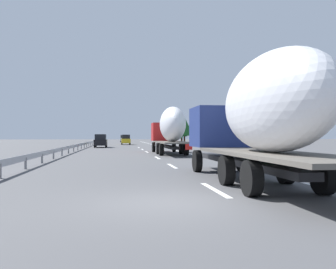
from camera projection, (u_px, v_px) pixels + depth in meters
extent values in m
plane|color=#4C4C4F|center=(127.00, 149.00, 48.89)|extent=(260.00, 260.00, 0.00)
cube|color=white|center=(215.00, 190.00, 11.50)|extent=(3.20, 0.20, 0.01)
cube|color=white|center=(172.00, 166.00, 20.56)|extent=(3.20, 0.20, 0.01)
cube|color=white|center=(157.00, 158.00, 28.25)|extent=(3.20, 0.20, 0.01)
cube|color=white|center=(147.00, 152.00, 38.50)|extent=(3.20, 0.20, 0.01)
cube|color=white|center=(142.00, 149.00, 45.57)|extent=(3.20, 0.20, 0.01)
cube|color=white|center=(139.00, 147.00, 53.77)|extent=(3.20, 0.20, 0.01)
cube|color=white|center=(163.00, 147.00, 54.60)|extent=(110.00, 0.20, 0.01)
cube|color=#B21919|center=(164.00, 132.00, 38.53)|extent=(2.40, 2.50, 1.90)
cube|color=black|center=(163.00, 127.00, 39.63)|extent=(0.08, 2.12, 0.80)
cube|color=#262628|center=(167.00, 146.00, 35.69)|extent=(10.55, 0.70, 0.24)
cube|color=#59544C|center=(172.00, 142.00, 32.85)|extent=(9.06, 2.50, 0.12)
ellipsoid|color=white|center=(172.00, 124.00, 32.46)|extent=(6.07, 2.20, 3.13)
cube|color=red|center=(189.00, 146.00, 28.49)|extent=(0.04, 0.56, 0.56)
cylinder|color=black|center=(154.00, 147.00, 38.38)|extent=(1.04, 0.30, 1.04)
cylinder|color=black|center=(174.00, 147.00, 38.68)|extent=(1.04, 0.30, 1.04)
cylinder|color=black|center=(158.00, 149.00, 33.89)|extent=(1.04, 0.35, 1.04)
cylinder|color=black|center=(181.00, 148.00, 34.19)|extent=(1.04, 0.35, 1.04)
cylinder|color=black|center=(161.00, 150.00, 31.51)|extent=(1.04, 0.35, 1.04)
cylinder|color=black|center=(186.00, 149.00, 31.81)|extent=(1.04, 0.35, 1.04)
cube|color=navy|center=(219.00, 127.00, 17.42)|extent=(2.40, 2.50, 1.90)
cube|color=black|center=(213.00, 118.00, 18.52)|extent=(0.08, 2.12, 0.80)
cube|color=#262628|center=(240.00, 162.00, 14.50)|extent=(10.84, 0.70, 0.24)
cube|color=#59544C|center=(271.00, 154.00, 11.58)|extent=(9.39, 2.50, 0.12)
ellipsoid|color=white|center=(272.00, 102.00, 11.49)|extent=(7.02, 2.20, 3.19)
cylinder|color=black|center=(197.00, 161.00, 17.27)|extent=(1.04, 0.30, 1.04)
cylinder|color=black|center=(241.00, 161.00, 17.57)|extent=(1.04, 0.30, 1.04)
cylinder|color=black|center=(226.00, 170.00, 12.62)|extent=(1.04, 0.35, 1.04)
cylinder|color=black|center=(286.00, 169.00, 12.92)|extent=(1.04, 0.35, 1.04)
cylinder|color=black|center=(252.00, 178.00, 10.24)|extent=(1.04, 0.35, 1.04)
cylinder|color=black|center=(324.00, 177.00, 10.54)|extent=(1.04, 0.35, 1.04)
cube|color=black|center=(101.00, 142.00, 53.49)|extent=(4.76, 1.80, 0.84)
cube|color=black|center=(101.00, 137.00, 53.14)|extent=(2.62, 1.58, 0.79)
cylinder|color=black|center=(96.00, 145.00, 54.84)|extent=(0.64, 0.22, 0.64)
cylinder|color=black|center=(107.00, 145.00, 55.06)|extent=(0.64, 0.22, 0.64)
cylinder|color=black|center=(95.00, 146.00, 51.92)|extent=(0.64, 0.22, 0.64)
cylinder|color=black|center=(106.00, 145.00, 52.14)|extent=(0.64, 0.22, 0.64)
cube|color=#ADB2B7|center=(123.00, 139.00, 97.41)|extent=(4.68, 1.70, 0.84)
cube|color=black|center=(123.00, 136.00, 97.07)|extent=(2.58, 1.50, 0.78)
cylinder|color=black|center=(121.00, 141.00, 98.74)|extent=(0.64, 0.22, 0.64)
cylinder|color=black|center=(126.00, 141.00, 98.95)|extent=(0.64, 0.22, 0.64)
cylinder|color=black|center=(121.00, 141.00, 95.87)|extent=(0.64, 0.22, 0.64)
cylinder|color=black|center=(126.00, 141.00, 96.08)|extent=(0.64, 0.22, 0.64)
cube|color=gold|center=(126.00, 141.00, 70.14)|extent=(4.12, 1.73, 0.84)
cube|color=black|center=(126.00, 137.00, 69.84)|extent=(2.27, 1.52, 0.79)
cylinder|color=black|center=(122.00, 143.00, 71.30)|extent=(0.64, 0.22, 0.64)
cylinder|color=black|center=(130.00, 143.00, 71.51)|extent=(0.64, 0.22, 0.64)
cylinder|color=black|center=(122.00, 143.00, 68.77)|extent=(0.64, 0.22, 0.64)
cylinder|color=black|center=(130.00, 143.00, 68.98)|extent=(0.64, 0.22, 0.64)
cylinder|color=gray|center=(172.00, 139.00, 53.91)|extent=(0.10, 0.10, 2.49)
cube|color=#2D569E|center=(172.00, 128.00, 53.91)|extent=(0.06, 0.90, 0.70)
cylinder|color=#472D19|center=(184.00, 140.00, 78.77)|extent=(0.36, 0.36, 1.76)
cone|color=#194C1E|center=(184.00, 126.00, 78.78)|extent=(3.90, 3.90, 4.18)
cylinder|color=#472D19|center=(176.00, 141.00, 77.37)|extent=(0.34, 0.34, 1.23)
cone|color=#1E5B23|center=(176.00, 125.00, 77.38)|extent=(3.00, 3.00, 5.80)
cylinder|color=#472D19|center=(271.00, 145.00, 27.44)|extent=(0.26, 0.26, 1.99)
cone|color=#1E5B23|center=(271.00, 107.00, 27.45)|extent=(3.01, 3.01, 3.86)
cylinder|color=#472D19|center=(267.00, 147.00, 35.58)|extent=(0.33, 0.33, 1.29)
cone|color=#1E5B23|center=(267.00, 119.00, 35.59)|extent=(2.60, 2.60, 4.21)
cylinder|color=#472D19|center=(182.00, 140.00, 79.23)|extent=(0.38, 0.38, 1.58)
cone|color=#194C1E|center=(182.00, 125.00, 79.24)|extent=(2.47, 2.47, 5.14)
cube|color=#9EA0A5|center=(84.00, 144.00, 51.04)|extent=(94.00, 0.06, 0.32)
cube|color=slate|center=(0.00, 171.00, 14.61)|extent=(0.10, 0.10, 0.60)
cube|color=slate|center=(26.00, 163.00, 18.65)|extent=(0.10, 0.10, 0.60)
cube|color=slate|center=(42.00, 158.00, 22.70)|extent=(0.10, 0.10, 0.60)
cube|color=slate|center=(54.00, 155.00, 26.75)|extent=(0.10, 0.10, 0.60)
cube|color=slate|center=(62.00, 152.00, 30.80)|extent=(0.10, 0.10, 0.60)
cube|color=slate|center=(69.00, 151.00, 34.85)|extent=(0.10, 0.10, 0.60)
cube|color=slate|center=(74.00, 149.00, 38.89)|extent=(0.10, 0.10, 0.60)
cube|color=slate|center=(78.00, 148.00, 42.94)|extent=(0.10, 0.10, 0.60)
cube|color=slate|center=(81.00, 147.00, 46.99)|extent=(0.10, 0.10, 0.60)
cube|color=slate|center=(84.00, 146.00, 51.04)|extent=(0.10, 0.10, 0.60)
cube|color=slate|center=(87.00, 145.00, 55.09)|extent=(0.10, 0.10, 0.60)
cube|color=slate|center=(89.00, 144.00, 59.14)|extent=(0.10, 0.10, 0.60)
cube|color=slate|center=(91.00, 144.00, 63.18)|extent=(0.10, 0.10, 0.60)
cube|color=slate|center=(92.00, 143.00, 67.23)|extent=(0.10, 0.10, 0.60)
cube|color=slate|center=(94.00, 143.00, 71.28)|extent=(0.10, 0.10, 0.60)
cube|color=slate|center=(95.00, 143.00, 75.33)|extent=(0.10, 0.10, 0.60)
cube|color=slate|center=(96.00, 142.00, 79.38)|extent=(0.10, 0.10, 0.60)
cube|color=slate|center=(97.00, 142.00, 83.42)|extent=(0.10, 0.10, 0.60)
cube|color=slate|center=(98.00, 142.00, 87.47)|extent=(0.10, 0.10, 0.60)
cube|color=slate|center=(99.00, 141.00, 91.52)|extent=(0.10, 0.10, 0.60)
cube|color=slate|center=(100.00, 141.00, 95.57)|extent=(0.10, 0.10, 0.60)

